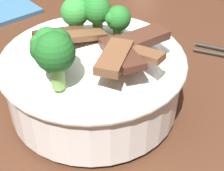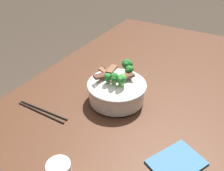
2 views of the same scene
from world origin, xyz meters
The scene contains 4 objects.
dining_table centered at (0.00, 0.00, 0.69)m, with size 1.48×0.89×0.79m.
rice_bowl centered at (0.17, -0.03, 0.84)m, with size 0.23×0.23×0.15m.
chopsticks_pair centered at (0.37, -0.24, 0.79)m, with size 0.03×0.23×0.01m.
folded_napkin centered at (0.35, 0.27, 0.79)m, with size 0.15×0.11×0.01m, color #386689.
Camera 2 is at (0.84, 0.33, 1.37)m, focal length 38.59 mm.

